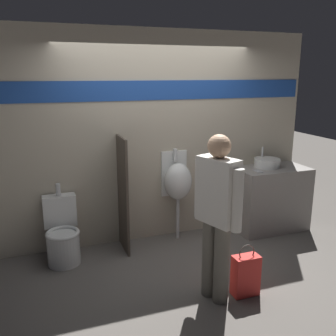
# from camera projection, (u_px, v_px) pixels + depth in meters

# --- Properties ---
(ground_plane) EXTENTS (16.00, 16.00, 0.00)m
(ground_plane) POSITION_uv_depth(u_px,v_px,m) (173.00, 253.00, 4.62)
(ground_plane) COLOR #5B5651
(display_wall) EXTENTS (4.26, 0.07, 2.70)m
(display_wall) POSITION_uv_depth(u_px,v_px,m) (157.00, 137.00, 4.83)
(display_wall) COLOR #B2A893
(display_wall) RESTS_ON ground_plane
(sink_counter) EXTENTS (1.00, 0.58, 0.89)m
(sink_counter) POSITION_uv_depth(u_px,v_px,m) (270.00, 198.00, 5.29)
(sink_counter) COLOR gray
(sink_counter) RESTS_ON ground_plane
(sink_basin) EXTENTS (0.35, 0.35, 0.26)m
(sink_basin) POSITION_uv_depth(u_px,v_px,m) (267.00, 163.00, 5.20)
(sink_basin) COLOR silver
(sink_basin) RESTS_ON sink_counter
(cell_phone) EXTENTS (0.07, 0.14, 0.01)m
(cell_phone) POSITION_uv_depth(u_px,v_px,m) (258.00, 171.00, 4.97)
(cell_phone) COLOR #B7B7BC
(cell_phone) RESTS_ON sink_counter
(divider_near_counter) EXTENTS (0.03, 0.47, 1.43)m
(divider_near_counter) POSITION_uv_depth(u_px,v_px,m) (123.00, 195.00, 4.58)
(divider_near_counter) COLOR #4C4238
(divider_near_counter) RESTS_ON ground_plane
(urinal_near_counter) EXTENTS (0.37, 0.32, 1.21)m
(urinal_near_counter) POSITION_uv_depth(u_px,v_px,m) (178.00, 181.00, 4.88)
(urinal_near_counter) COLOR silver
(urinal_near_counter) RESTS_ON ground_plane
(toilet) EXTENTS (0.39, 0.55, 0.90)m
(toilet) POSITION_uv_depth(u_px,v_px,m) (62.00, 236.00, 4.38)
(toilet) COLOR silver
(toilet) RESTS_ON ground_plane
(person_in_vest) EXTENTS (0.31, 0.54, 1.63)m
(person_in_vest) POSITION_uv_depth(u_px,v_px,m) (217.00, 212.00, 3.50)
(person_in_vest) COLOR #666056
(person_in_vest) RESTS_ON ground_plane
(shopping_bag) EXTENTS (0.27, 0.15, 0.54)m
(shopping_bag) POSITION_uv_depth(u_px,v_px,m) (246.00, 275.00, 3.72)
(shopping_bag) COLOR red
(shopping_bag) RESTS_ON ground_plane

